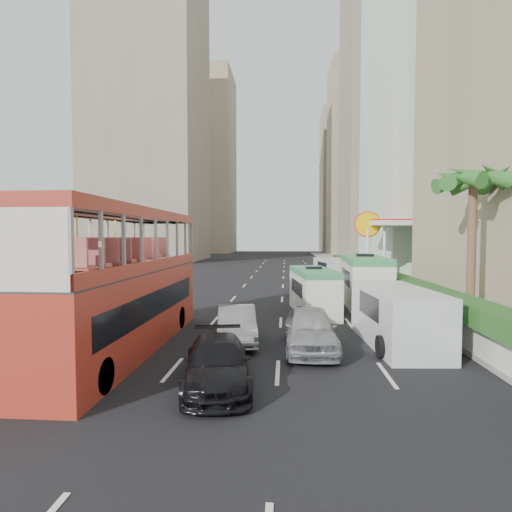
# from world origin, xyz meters

# --- Properties ---
(ground_plane) EXTENTS (200.00, 200.00, 0.00)m
(ground_plane) POSITION_xyz_m (0.00, 0.00, 0.00)
(ground_plane) COLOR black
(ground_plane) RESTS_ON ground
(double_decker_bus) EXTENTS (2.50, 11.00, 5.06)m
(double_decker_bus) POSITION_xyz_m (-6.00, 0.00, 2.53)
(double_decker_bus) COLOR #B93121
(double_decker_bus) RESTS_ON ground
(car_silver_lane_a) EXTENTS (2.00, 4.24, 1.34)m
(car_silver_lane_a) POSITION_xyz_m (-2.06, 1.42, 0.00)
(car_silver_lane_a) COLOR #AEB0B5
(car_silver_lane_a) RESTS_ON ground
(car_silver_lane_b) EXTENTS (1.87, 4.51, 1.53)m
(car_silver_lane_b) POSITION_xyz_m (0.70, 0.45, 0.00)
(car_silver_lane_b) COLOR #AEB0B5
(car_silver_lane_b) RESTS_ON ground
(car_black) EXTENTS (2.42, 4.53, 1.25)m
(car_black) POSITION_xyz_m (-2.03, -3.16, 0.00)
(car_black) COLOR black
(car_black) RESTS_ON ground
(van_asset) EXTENTS (2.19, 4.37, 1.19)m
(van_asset) POSITION_xyz_m (1.24, 14.94, 0.00)
(van_asset) COLOR silver
(van_asset) RESTS_ON ground
(minibus_near) EXTENTS (2.46, 5.54, 2.37)m
(minibus_near) POSITION_xyz_m (1.29, 7.40, 1.19)
(minibus_near) COLOR silver
(minibus_near) RESTS_ON ground
(minibus_far) EXTENTS (2.43, 6.63, 2.90)m
(minibus_far) POSITION_xyz_m (4.48, 10.18, 1.45)
(minibus_far) COLOR silver
(minibus_far) RESTS_ON ground
(panel_van_near) EXTENTS (2.50, 5.47, 2.14)m
(panel_van_near) POSITION_xyz_m (3.99, 1.37, 1.07)
(panel_van_near) COLOR silver
(panel_van_near) RESTS_ON ground
(panel_van_far) EXTENTS (3.23, 5.97, 2.26)m
(panel_van_far) POSITION_xyz_m (3.85, 18.64, 1.13)
(panel_van_far) COLOR silver
(panel_van_far) RESTS_ON ground
(sidewalk) EXTENTS (6.00, 120.00, 0.18)m
(sidewalk) POSITION_xyz_m (9.00, 25.00, 0.09)
(sidewalk) COLOR #99968C
(sidewalk) RESTS_ON ground
(kerb_wall) EXTENTS (0.30, 44.00, 1.00)m
(kerb_wall) POSITION_xyz_m (6.20, 14.00, 0.68)
(kerb_wall) COLOR silver
(kerb_wall) RESTS_ON sidewalk
(hedge) EXTENTS (1.10, 44.00, 0.70)m
(hedge) POSITION_xyz_m (6.20, 14.00, 1.53)
(hedge) COLOR #2D6626
(hedge) RESTS_ON kerb_wall
(palm_tree) EXTENTS (0.36, 0.36, 6.40)m
(palm_tree) POSITION_xyz_m (7.80, 4.00, 3.38)
(palm_tree) COLOR brown
(palm_tree) RESTS_ON sidewalk
(shell_station) EXTENTS (6.50, 8.00, 5.50)m
(shell_station) POSITION_xyz_m (10.00, 23.00, 2.75)
(shell_station) COLOR silver
(shell_station) RESTS_ON ground
(tower_stripe) EXTENTS (16.00, 18.00, 58.00)m
(tower_stripe) POSITION_xyz_m (18.00, 34.00, 29.00)
(tower_stripe) COLOR white
(tower_stripe) RESTS_ON ground
(tower_mid) EXTENTS (16.00, 16.00, 50.00)m
(tower_mid) POSITION_xyz_m (18.00, 58.00, 25.00)
(tower_mid) COLOR gray
(tower_mid) RESTS_ON ground
(tower_far_a) EXTENTS (14.00, 14.00, 44.00)m
(tower_far_a) POSITION_xyz_m (17.00, 82.00, 22.00)
(tower_far_a) COLOR tan
(tower_far_a) RESTS_ON ground
(tower_far_b) EXTENTS (14.00, 14.00, 40.00)m
(tower_far_b) POSITION_xyz_m (17.00, 104.00, 20.00)
(tower_far_b) COLOR gray
(tower_far_b) RESTS_ON ground
(tower_left_a) EXTENTS (18.00, 18.00, 52.00)m
(tower_left_a) POSITION_xyz_m (-24.00, 55.00, 26.00)
(tower_left_a) COLOR gray
(tower_left_a) RESTS_ON ground
(tower_left_b) EXTENTS (16.00, 16.00, 46.00)m
(tower_left_b) POSITION_xyz_m (-22.00, 90.00, 23.00)
(tower_left_b) COLOR tan
(tower_left_b) RESTS_ON ground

